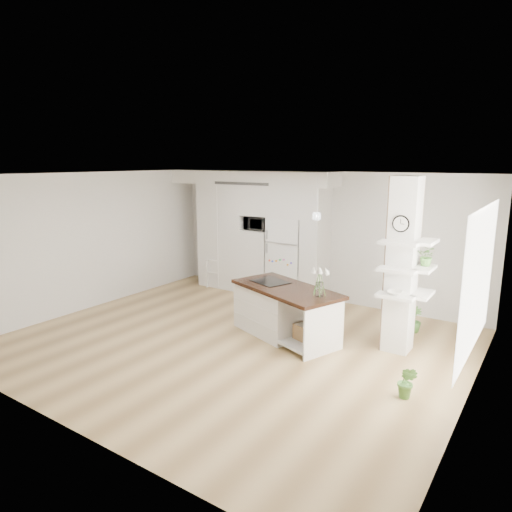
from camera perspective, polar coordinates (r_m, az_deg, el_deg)
The scene contains 14 objects.
floor at distance 7.62m, azimuth -2.75°, elevation -10.70°, with size 7.00×6.00×0.01m, color tan.
room at distance 7.11m, azimuth -2.89°, elevation 3.24°, with size 7.04×6.04×2.72m.
cabinet_wall at distance 10.15m, azimuth -0.42°, elevation 3.85°, with size 4.00×0.71×2.70m.
refrigerator at distance 9.79m, azimuth 4.11°, elevation -0.23°, with size 0.78×0.69×1.75m.
column at distance 7.18m, azimuth 18.24°, elevation -1.36°, with size 0.69×0.90×2.70m.
window at distance 6.14m, azimuth 26.08°, elevation -2.74°, with size 2.40×2.40×0.00m, color white.
pendant_light at distance 6.36m, azimuth 10.33°, elevation 4.43°, with size 0.12×0.12×0.10m, color white.
kitchen_island at distance 7.83m, azimuth 2.77°, elevation -6.49°, with size 2.13×1.53×1.44m.
bookshelf at distance 10.72m, azimuth -4.44°, elevation -2.35°, with size 0.63×0.45×0.67m.
floor_plant_a at distance 6.17m, azimuth 18.37°, elevation -14.74°, with size 0.24×0.20×0.44m, color #488033.
floor_plant_b at distance 8.42m, azimuth 19.11°, elevation -7.50°, with size 0.25×0.25×0.45m, color #488033.
microwave at distance 10.01m, azimuth 0.26°, elevation 4.11°, with size 0.54×0.37×0.30m, color #2D2D2D.
shelf_plant at distance 7.25m, azimuth 20.60°, elevation -0.01°, with size 0.27×0.23×0.30m, color #488033.
decor_bowl at distance 7.07m, azimuth 16.93°, elevation -4.41°, with size 0.22×0.22×0.05m, color white.
Camera 1 is at (4.21, -5.63, 2.92)m, focal length 32.00 mm.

